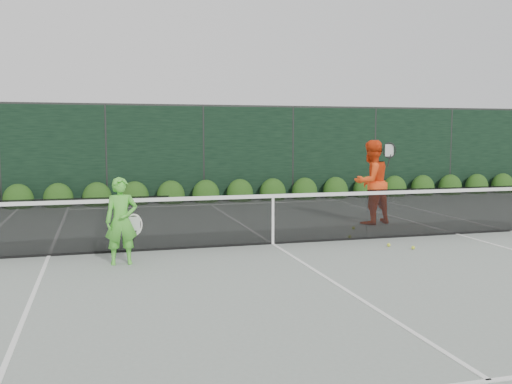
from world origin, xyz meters
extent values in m
plane|color=gray|center=(0.00, 0.00, 0.00)|extent=(80.00, 80.00, 0.00)
cube|color=black|center=(-4.20, 0.00, 0.51)|extent=(4.40, 0.01, 1.02)
cube|color=black|center=(0.00, 0.00, 0.48)|extent=(4.00, 0.01, 0.96)
cube|color=black|center=(4.20, 0.00, 0.51)|extent=(4.40, 0.01, 1.02)
cube|color=white|center=(0.00, 0.00, 0.94)|extent=(12.80, 0.03, 0.07)
cube|color=black|center=(0.00, 0.00, 0.02)|extent=(12.80, 0.02, 0.04)
cube|color=white|center=(0.00, 0.00, 0.46)|extent=(0.05, 0.03, 0.91)
imported|color=#55C53A|center=(-2.89, -0.95, 0.72)|extent=(0.53, 0.35, 1.43)
torus|color=white|center=(-2.69, -0.85, 0.63)|extent=(0.30, 0.08, 0.30)
cylinder|color=black|center=(-2.69, -0.85, 0.39)|extent=(0.10, 0.03, 0.30)
imported|color=#F54514|center=(3.00, 1.80, 1.00)|extent=(1.15, 1.01, 1.99)
torus|color=black|center=(3.35, 1.60, 1.75)|extent=(0.30, 0.12, 0.30)
cylinder|color=black|center=(3.35, 1.60, 1.51)|extent=(0.10, 0.03, 0.30)
cube|color=white|center=(5.49, 0.00, 0.01)|extent=(0.06, 23.77, 0.01)
cube|color=white|center=(-4.12, 0.00, 0.01)|extent=(0.06, 23.77, 0.01)
cube|color=white|center=(4.12, 0.00, 0.01)|extent=(0.06, 23.77, 0.01)
cube|color=white|center=(0.00, 11.88, 0.01)|extent=(11.03, 0.06, 0.01)
cube|color=white|center=(0.00, 6.40, 0.01)|extent=(8.23, 0.06, 0.01)
cube|color=white|center=(0.00, -6.40, 0.01)|extent=(8.23, 0.06, 0.01)
cube|color=white|center=(0.00, 0.00, 0.01)|extent=(0.06, 12.80, 0.01)
cube|color=black|center=(0.00, 7.50, 1.50)|extent=(32.00, 0.06, 3.00)
cube|color=#262826|center=(0.00, 7.50, 3.03)|extent=(32.00, 0.06, 0.06)
cylinder|color=#262826|center=(-6.00, 7.50, 1.50)|extent=(0.08, 0.08, 3.00)
cylinder|color=#262826|center=(-3.00, 7.50, 1.50)|extent=(0.08, 0.08, 3.00)
cylinder|color=#262826|center=(0.00, 7.50, 1.50)|extent=(0.08, 0.08, 3.00)
cylinder|color=#262826|center=(3.00, 7.50, 1.50)|extent=(0.08, 0.08, 3.00)
cylinder|color=#262826|center=(6.00, 7.50, 1.50)|extent=(0.08, 0.08, 3.00)
cylinder|color=#262826|center=(9.00, 7.50, 1.50)|extent=(0.08, 0.08, 3.00)
ellipsoid|color=#1A3C10|center=(-5.50, 7.15, 0.23)|extent=(0.86, 0.65, 0.94)
ellipsoid|color=#1A3C10|center=(-4.40, 7.15, 0.23)|extent=(0.86, 0.65, 0.94)
ellipsoid|color=#1A3C10|center=(-3.30, 7.15, 0.23)|extent=(0.86, 0.65, 0.94)
ellipsoid|color=#1A3C10|center=(-2.20, 7.15, 0.23)|extent=(0.86, 0.65, 0.94)
ellipsoid|color=#1A3C10|center=(-1.10, 7.15, 0.23)|extent=(0.86, 0.65, 0.94)
ellipsoid|color=#1A3C10|center=(0.00, 7.15, 0.23)|extent=(0.86, 0.65, 0.94)
ellipsoid|color=#1A3C10|center=(1.10, 7.15, 0.23)|extent=(0.86, 0.65, 0.94)
ellipsoid|color=#1A3C10|center=(2.20, 7.15, 0.23)|extent=(0.86, 0.65, 0.94)
ellipsoid|color=#1A3C10|center=(3.30, 7.15, 0.23)|extent=(0.86, 0.65, 0.94)
ellipsoid|color=#1A3C10|center=(4.40, 7.15, 0.23)|extent=(0.86, 0.65, 0.94)
ellipsoid|color=#1A3C10|center=(5.50, 7.15, 0.23)|extent=(0.86, 0.65, 0.94)
ellipsoid|color=#1A3C10|center=(6.60, 7.15, 0.23)|extent=(0.86, 0.65, 0.94)
ellipsoid|color=#1A3C10|center=(7.70, 7.15, 0.23)|extent=(0.86, 0.65, 0.94)
ellipsoid|color=#1A3C10|center=(8.80, 7.15, 0.23)|extent=(0.86, 0.65, 0.94)
ellipsoid|color=#1A3C10|center=(9.90, 7.15, 0.23)|extent=(0.86, 0.65, 0.94)
ellipsoid|color=#1A3C10|center=(11.00, 7.15, 0.23)|extent=(0.86, 0.65, 0.94)
sphere|color=#C9DB30|center=(2.37, -1.17, 0.03)|extent=(0.07, 0.07, 0.07)
sphere|color=#C9DB30|center=(2.06, -0.82, 0.03)|extent=(0.07, 0.07, 0.07)
sphere|color=#C9DB30|center=(2.26, 1.17, 0.03)|extent=(0.07, 0.07, 0.07)
sphere|color=#C9DB30|center=(1.71, 0.17, 0.03)|extent=(0.07, 0.07, 0.07)
camera|label=1|loc=(-3.22, -10.44, 2.14)|focal=40.00mm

